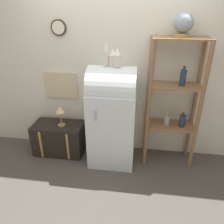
{
  "coord_description": "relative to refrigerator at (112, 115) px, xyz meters",
  "views": [
    {
      "loc": [
        0.36,
        -2.37,
        2.08
      ],
      "look_at": [
        -0.01,
        0.25,
        0.77
      ],
      "focal_mm": 35.0,
      "sensor_mm": 36.0,
      "label": 1
    }
  ],
  "objects": [
    {
      "name": "suitcase_trunk",
      "position": [
        -0.83,
        0.05,
        -0.49
      ],
      "size": [
        0.74,
        0.41,
        0.48
      ],
      "color": "black",
      "rests_on": "ground_plane"
    },
    {
      "name": "wall_back",
      "position": [
        -0.0,
        0.32,
        0.62
      ],
      "size": [
        7.0,
        0.09,
        2.7
      ],
      "color": "silver",
      "rests_on": "ground_plane"
    },
    {
      "name": "vase_right",
      "position": [
        0.06,
        -0.01,
        0.77
      ],
      "size": [
        0.11,
        0.11,
        0.22
      ],
      "color": "silver",
      "rests_on": "refrigerator"
    },
    {
      "name": "ground_plane",
      "position": [
        0.0,
        -0.25,
        -0.73
      ],
      "size": [
        12.0,
        12.0,
        0.0
      ],
      "primitive_type": "plane",
      "color": "#4C4742"
    },
    {
      "name": "desk_lamp",
      "position": [
        -0.76,
        0.04,
        -0.02
      ],
      "size": [
        0.13,
        0.13,
        0.31
      ],
      "color": "#AD8942",
      "rests_on": "suitcase_trunk"
    },
    {
      "name": "refrigerator",
      "position": [
        0.0,
        0.0,
        0.0
      ],
      "size": [
        0.62,
        0.62,
        1.4
      ],
      "color": "silver",
      "rests_on": "ground_plane"
    },
    {
      "name": "vase_center",
      "position": [
        0.0,
        0.01,
        0.76
      ],
      "size": [
        0.1,
        0.1,
        0.21
      ],
      "color": "silver",
      "rests_on": "refrigerator"
    },
    {
      "name": "globe",
      "position": [
        0.8,
        0.12,
        1.15
      ],
      "size": [
        0.22,
        0.22,
        0.26
      ],
      "color": "#AD8942",
      "rests_on": "shelf_unit"
    },
    {
      "name": "vase_left",
      "position": [
        -0.08,
        -0.0,
        0.8
      ],
      "size": [
        0.07,
        0.07,
        0.29
      ],
      "color": "silver",
      "rests_on": "refrigerator"
    },
    {
      "name": "shelf_unit",
      "position": [
        0.8,
        0.1,
        0.25
      ],
      "size": [
        0.68,
        0.36,
        1.74
      ],
      "color": "olive",
      "rests_on": "ground_plane"
    }
  ]
}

